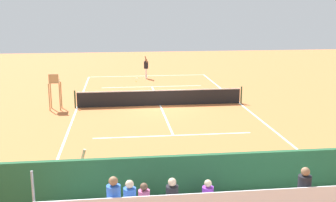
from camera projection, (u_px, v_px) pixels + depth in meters
ground_plane at (160, 105)px, 25.38m from camera, size 60.00×60.00×0.00m
court_line_markings at (160, 105)px, 25.42m from camera, size 10.10×22.20×0.01m
tennis_net at (160, 97)px, 25.27m from camera, size 10.30×0.10×1.07m
backdrop_wall at (211, 188)px, 11.62m from camera, size 18.00×0.16×2.00m
umpire_chair at (55, 88)px, 24.10m from camera, size 0.67×0.67×2.14m
courtside_bench at (312, 185)px, 12.82m from camera, size 1.80×0.40×0.93m
equipment_bag at (264, 201)px, 12.60m from camera, size 0.90×0.36×0.36m
tennis_player at (146, 67)px, 34.45m from camera, size 0.37×0.54×1.93m
tennis_racket at (137, 78)px, 34.79m from camera, size 0.35×0.58×0.03m
tennis_ball_near at (136, 81)px, 33.29m from camera, size 0.07×0.07×0.07m
line_judge at (81, 181)px, 12.01m from camera, size 0.42×0.55×1.93m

